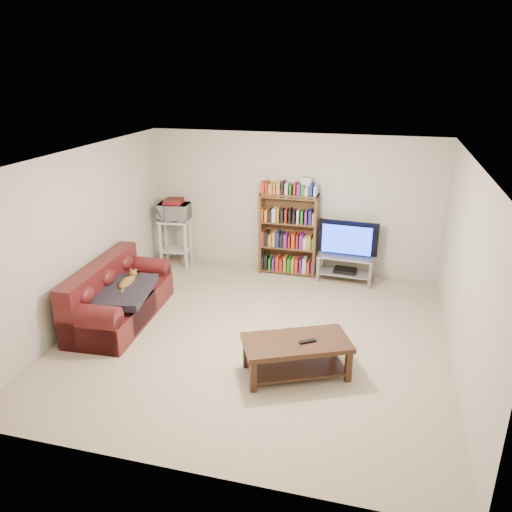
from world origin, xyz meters
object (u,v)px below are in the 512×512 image
(sofa, at_px, (116,300))
(coffee_table, at_px, (296,351))
(tv_stand, at_px, (346,264))
(bookshelf, at_px, (288,233))

(sofa, bearing_deg, coffee_table, -18.13)
(coffee_table, bearing_deg, sofa, 140.24)
(tv_stand, xyz_separation_m, bookshelf, (-1.01, 0.12, 0.42))
(coffee_table, distance_m, bookshelf, 3.15)
(bookshelf, bearing_deg, coffee_table, -76.46)
(coffee_table, bearing_deg, bookshelf, 78.02)
(coffee_table, xyz_separation_m, tv_stand, (0.31, 2.92, 0.00))
(sofa, distance_m, coffee_table, 2.84)
(bookshelf, bearing_deg, sofa, -130.85)
(sofa, xyz_separation_m, bookshelf, (2.04, 2.31, 0.43))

